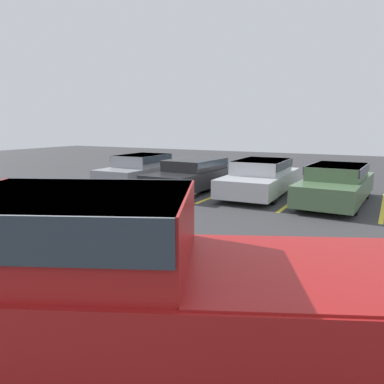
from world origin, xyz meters
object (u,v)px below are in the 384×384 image
Objects in this scene: pickup_truck at (107,287)px; parked_sedan_b at (195,174)px; wheel_stop_curb at (304,185)px; parked_sedan_d at (336,183)px; parked_sedan_a at (142,169)px; parked_sedan_c at (261,176)px.

pickup_truck is 10.75m from parked_sedan_b.
wheel_stop_curb is (-0.73, 12.76, -0.86)m from pickup_truck.
pickup_truck is at bearing -86.74° from wheel_stop_curb.
parked_sedan_b is 4.60m from wheel_stop_curb.
parked_sedan_d is 3.32m from wheel_stop_curb.
parked_sedan_d is (7.71, -0.20, -0.00)m from parked_sedan_a.
parked_sedan_a is 5.14m from parked_sedan_c.
parked_sedan_c is 1.01× the size of parked_sedan_d.
pickup_truck reaches higher than wheel_stop_curb.
parked_sedan_c is at bearing -93.23° from parked_sedan_d.
parked_sedan_d is at bearing 60.72° from pickup_truck.
parked_sedan_c reaches higher than wheel_stop_curb.
parked_sedan_b is at bearing 88.89° from pickup_truck.
parked_sedan_a is at bearing 99.84° from pickup_truck.
parked_sedan_c is (2.52, 0.29, 0.03)m from parked_sedan_b.
parked_sedan_a is 6.73m from wheel_stop_curb.
parked_sedan_d is at bearing 92.82° from parked_sedan_b.
parked_sedan_c is at bearing 99.15° from parked_sedan_b.
parked_sedan_c reaches higher than parked_sedan_d.
parked_sedan_c is (-1.73, 10.16, -0.26)m from pickup_truck.
wheel_stop_curb is at bearing 68.82° from pickup_truck.
parked_sedan_a reaches higher than wheel_stop_curb.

